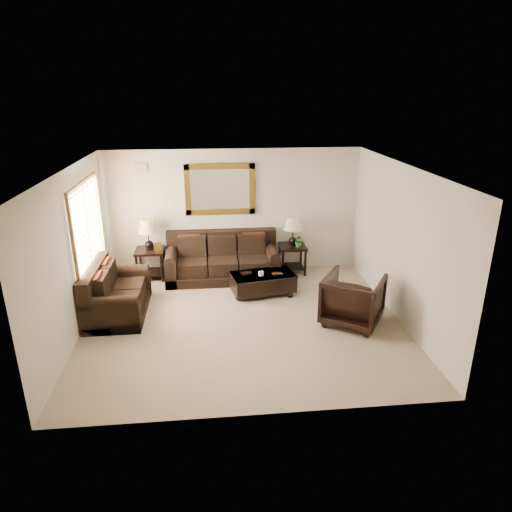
{
  "coord_description": "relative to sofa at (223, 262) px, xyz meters",
  "views": [
    {
      "loc": [
        -0.52,
        -7.19,
        3.87
      ],
      "look_at": [
        0.29,
        0.6,
        0.99
      ],
      "focal_mm": 32.0,
      "sensor_mm": 36.0,
      "label": 1
    }
  ],
  "objects": [
    {
      "name": "air_vent",
      "position": [
        -1.61,
        0.45,
        2.0
      ],
      "size": [
        0.25,
        0.02,
        0.18
      ],
      "primitive_type": "cube",
      "color": "#999999",
      "rests_on": "room"
    },
    {
      "name": "sofa",
      "position": [
        0.0,
        0.0,
        0.0
      ],
      "size": [
        2.39,
        1.03,
        0.98
      ],
      "color": "black",
      "rests_on": "room"
    },
    {
      "name": "coffee_table",
      "position": [
        0.77,
        -0.92,
        -0.09
      ],
      "size": [
        1.35,
        0.89,
        0.53
      ],
      "rotation": [
        0.0,
        0.0,
        0.19
      ],
      "color": "black",
      "rests_on": "room"
    },
    {
      "name": "end_table_right",
      "position": [
        1.55,
        0.14,
        0.48
      ],
      "size": [
        0.58,
        0.58,
        1.27
      ],
      "color": "black",
      "rests_on": "room"
    },
    {
      "name": "loveseat",
      "position": [
        -2.01,
        -1.5,
        -0.01
      ],
      "size": [
        0.98,
        1.66,
        0.93
      ],
      "rotation": [
        0.0,
        0.0,
        1.57
      ],
      "color": "black",
      "rests_on": "room"
    },
    {
      "name": "end_table_left",
      "position": [
        -1.54,
        0.13,
        0.5
      ],
      "size": [
        0.6,
        0.6,
        1.32
      ],
      "color": "black",
      "rests_on": "room"
    },
    {
      "name": "potted_plant",
      "position": [
        1.68,
        0.04,
        0.38
      ],
      "size": [
        0.32,
        0.34,
        0.22
      ],
      "primitive_type": "imported",
      "rotation": [
        0.0,
        0.0,
        -0.33
      ],
      "color": "#20521C",
      "rests_on": "end_table_right"
    },
    {
      "name": "armchair",
      "position": [
        2.18,
        -2.29,
        0.13
      ],
      "size": [
        1.27,
        1.25,
        0.97
      ],
      "primitive_type": "imported",
      "rotation": [
        0.0,
        0.0,
        2.57
      ],
      "color": "black",
      "rests_on": "floor"
    },
    {
      "name": "room",
      "position": [
        0.29,
        -2.03,
        1.0
      ],
      "size": [
        5.51,
        5.01,
        2.71
      ],
      "color": "gray",
      "rests_on": "ground"
    },
    {
      "name": "window",
      "position": [
        -2.41,
        -1.13,
        1.2
      ],
      "size": [
        0.07,
        1.96,
        1.66
      ],
      "color": "white",
      "rests_on": "room"
    },
    {
      "name": "mirror",
      "position": [
        0.0,
        0.44,
        1.5
      ],
      "size": [
        1.5,
        0.06,
        1.1
      ],
      "color": "#543B10",
      "rests_on": "room"
    }
  ]
}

